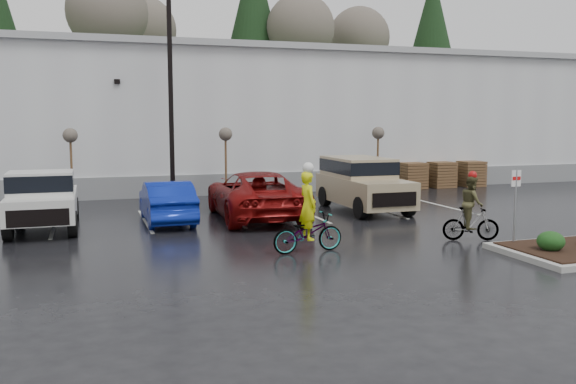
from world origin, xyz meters
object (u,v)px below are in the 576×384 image
object	(u,v)px
pallet_stack_b	(441,175)
car_blue	(167,202)
sapling_mid	(226,138)
suv_tan	(364,184)
pickup_white	(44,199)
pallet_stack_c	(471,174)
sapling_east	(378,136)
sapling_west	(70,140)
car_red	(256,195)
pallet_stack_a	(412,176)
cyclist_hivis	(308,225)
lamppost	(170,67)
fire_lane_sign	(515,198)

from	to	relation	value
pallet_stack_b	car_blue	world-z (taller)	car_blue
sapling_mid	suv_tan	bearing A→B (deg)	-49.44
pickup_white	car_blue	xyz separation A→B (m)	(3.96, -0.05, -0.25)
pallet_stack_c	sapling_east	bearing A→B (deg)	-170.54
pickup_white	sapling_west	bearing A→B (deg)	82.00
car_blue	car_red	distance (m)	3.17
suv_tan	pallet_stack_b	bearing A→B (deg)	39.73
pallet_stack_a	suv_tan	xyz separation A→B (m)	(-5.64, -6.10, 0.35)
car_red	suv_tan	size ratio (longest dim) A/B	1.21
sapling_west	car_red	world-z (taller)	sapling_west
pickup_white	cyclist_hivis	size ratio (longest dim) A/B	2.14
pallet_stack_b	suv_tan	world-z (taller)	suv_tan
pallet_stack_c	car_blue	size ratio (longest dim) A/B	0.31
sapling_west	pallet_stack_a	distance (m)	16.66
lamppost	car_blue	world-z (taller)	lamppost
pallet_stack_b	car_red	size ratio (longest dim) A/B	0.22
pallet_stack_b	cyclist_hivis	size ratio (longest dim) A/B	0.56
sapling_mid	pallet_stack_a	bearing A→B (deg)	5.71
pickup_white	pallet_stack_a	bearing A→B (deg)	20.47
pickup_white	suv_tan	world-z (taller)	suv_tan
pallet_stack_c	pickup_white	xyz separation A→B (m)	(-20.77, -6.45, 0.30)
suv_tan	cyclist_hivis	xyz separation A→B (m)	(-4.67, -6.40, -0.28)
sapling_east	cyclist_hivis	world-z (taller)	sapling_east
fire_lane_sign	sapling_east	bearing A→B (deg)	80.25
pallet_stack_c	car_red	xyz separation A→B (m)	(-13.64, -6.57, 0.18)
pallet_stack_b	pallet_stack_c	xyz separation A→B (m)	(1.80, 0.00, 0.00)
pallet_stack_a	lamppost	bearing A→B (deg)	-170.91
sapling_west	sapling_mid	bearing A→B (deg)	0.00
pallet_stack_c	car_blue	xyz separation A→B (m)	(-16.81, -6.49, 0.05)
pallet_stack_c	fire_lane_sign	world-z (taller)	fire_lane_sign
car_red	cyclist_hivis	distance (m)	5.93
pickup_white	cyclist_hivis	xyz separation A→B (m)	(6.96, -6.05, -0.23)
lamppost	car_red	distance (m)	7.05
pallet_stack_a	car_red	distance (m)	12.09
pallet_stack_a	cyclist_hivis	size ratio (longest dim) A/B	0.56
sapling_west	sapling_mid	world-z (taller)	same
pickup_white	lamppost	bearing A→B (deg)	43.02
pallet_stack_b	car_red	world-z (taller)	car_red
sapling_mid	cyclist_hivis	xyz separation A→B (m)	(-0.31, -11.50, -1.98)
pallet_stack_b	car_blue	xyz separation A→B (m)	(-15.01, -6.49, 0.05)
sapling_east	suv_tan	world-z (taller)	sapling_east
sapling_east	pallet_stack_c	distance (m)	6.42
suv_tan	cyclist_hivis	bearing A→B (deg)	-126.11
sapling_mid	pickup_white	world-z (taller)	sapling_mid
cyclist_hivis	sapling_west	bearing A→B (deg)	23.00
fire_lane_sign	pallet_stack_c	bearing A→B (deg)	59.28
sapling_mid	sapling_east	bearing A→B (deg)	0.00
sapling_west	suv_tan	distance (m)	12.12
pallet_stack_a	pickup_white	distance (m)	18.43
sapling_mid	pallet_stack_c	bearing A→B (deg)	4.24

